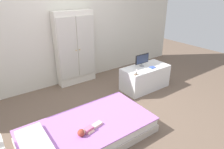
{
  "coord_description": "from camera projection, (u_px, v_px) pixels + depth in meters",
  "views": [
    {
      "loc": [
        -1.51,
        -2.31,
        1.97
      ],
      "look_at": [
        0.37,
        0.3,
        0.54
      ],
      "focal_mm": 31.71,
      "sensor_mm": 36.0,
      "label": 1
    }
  ],
  "objects": [
    {
      "name": "rocking_horse_toy",
      "position": [
        136.0,
        72.0,
        3.64
      ],
      "size": [
        0.08,
        0.04,
        0.1
      ],
      "color": "#8E6642",
      "rests_on": "tv_stand"
    },
    {
      "name": "tv_monitor",
      "position": [
        142.0,
        59.0,
        4.0
      ],
      "size": [
        0.34,
        0.1,
        0.26
      ],
      "color": "#99999E",
      "rests_on": "tv_stand"
    },
    {
      "name": "bed",
      "position": [
        88.0,
        131.0,
        2.77
      ],
      "size": [
        1.82,
        0.97,
        0.24
      ],
      "color": "beige",
      "rests_on": "ground_plane"
    },
    {
      "name": "back_wall",
      "position": [
        60.0,
        21.0,
        3.94
      ],
      "size": [
        6.4,
        0.05,
        2.7
      ],
      "primitive_type": "cube",
      "color": "silver",
      "rests_on": "ground_plane"
    },
    {
      "name": "wardrobe",
      "position": [
        75.0,
        48.0,
        4.16
      ],
      "size": [
        0.83,
        0.26,
        1.55
      ],
      "color": "white",
      "rests_on": "ground_plane"
    },
    {
      "name": "tv_stand",
      "position": [
        145.0,
        78.0,
        4.11
      ],
      "size": [
        1.0,
        0.49,
        0.48
      ],
      "primitive_type": "cube",
      "color": "white",
      "rests_on": "ground_plane"
    },
    {
      "name": "book_blue",
      "position": [
        152.0,
        67.0,
        3.97
      ],
      "size": [
        0.11,
        0.09,
        0.02
      ],
      "primitive_type": "cube",
      "color": "blue",
      "rests_on": "tv_stand"
    },
    {
      "name": "ground_plane",
      "position": [
        105.0,
        115.0,
        3.32
      ],
      "size": [
        10.0,
        10.0,
        0.02
      ],
      "primitive_type": "cube",
      "color": "brown"
    },
    {
      "name": "doll",
      "position": [
        86.0,
        131.0,
        2.54
      ],
      "size": [
        0.39,
        0.15,
        0.1
      ],
      "color": "#D6668E",
      "rests_on": "bed"
    },
    {
      "name": "pillow",
      "position": [
        35.0,
        144.0,
        2.33
      ],
      "size": [
        0.32,
        0.7,
        0.06
      ],
      "primitive_type": "cube",
      "color": "white",
      "rests_on": "bed"
    }
  ]
}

